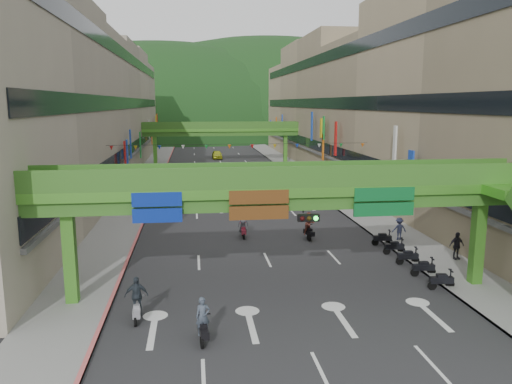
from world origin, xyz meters
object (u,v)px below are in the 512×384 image
(scooter_rider_near, at_px, (203,322))
(car_silver, at_px, (212,190))
(scooter_rider_mid, at_px, (309,225))
(overpass_near, at_px, (305,202))
(pedestrian_red, at_px, (332,193))
(car_yellow, at_px, (217,155))

(scooter_rider_near, relative_size, car_silver, 0.46)
(scooter_rider_near, bearing_deg, car_silver, 87.16)
(scooter_rider_mid, relative_size, car_silver, 0.48)
(overpass_near, height_order, pedestrian_red, overpass_near)
(scooter_rider_near, distance_m, car_yellow, 72.22)
(scooter_rider_mid, bearing_deg, car_yellow, 94.26)
(overpass_near, distance_m, pedestrian_red, 27.60)
(scooter_rider_near, bearing_deg, scooter_rider_mid, 61.93)
(car_silver, relative_size, car_yellow, 0.98)
(overpass_near, relative_size, car_yellow, 6.22)
(overpass_near, bearing_deg, car_silver, 97.10)
(overpass_near, height_order, car_silver, overpass_near)
(overpass_near, distance_m, car_yellow, 67.88)
(scooter_rider_near, height_order, car_silver, scooter_rider_near)
(car_silver, xyz_separation_m, pedestrian_red, (12.55, -3.84, 0.13))
(scooter_rider_mid, bearing_deg, scooter_rider_near, -118.07)
(car_silver, bearing_deg, pedestrian_red, -15.06)
(overpass_near, bearing_deg, scooter_rider_mid, 75.30)
(car_yellow, bearing_deg, scooter_rider_near, -93.91)
(scooter_rider_near, bearing_deg, overpass_near, 39.17)
(scooter_rider_near, distance_m, pedestrian_red, 33.35)
(pedestrian_red, bearing_deg, scooter_rider_near, -107.12)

